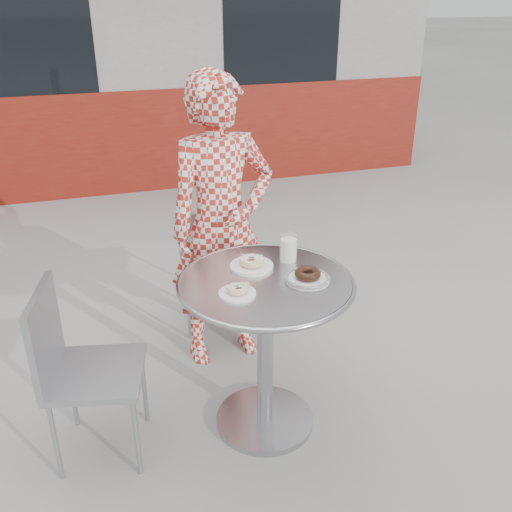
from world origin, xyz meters
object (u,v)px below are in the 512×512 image
object	(u,v)px
chair_far	(214,288)
chair_left	(98,404)
plate_far	(252,263)
seated_person	(222,225)
bistro_table	(266,318)
milk_cup	(288,249)
plate_near	(238,291)
plate_checker	(308,277)

from	to	relation	value
chair_far	chair_left	xyz separation A→B (m)	(-0.73, -0.89, 0.01)
plate_far	chair_far	bearing A→B (deg)	89.76
chair_left	seated_person	xyz separation A→B (m)	(0.72, 0.58, 0.53)
bistro_table	chair_left	xyz separation A→B (m)	(-0.75, 0.06, -0.34)
plate_far	milk_cup	distance (m)	0.18
chair_left	seated_person	bearing A→B (deg)	-38.52
plate_far	milk_cup	size ratio (longest dim) A/B	1.51
bistro_table	plate_near	size ratio (longest dim) A/B	5.07
chair_far	seated_person	bearing A→B (deg)	95.20
plate_near	plate_checker	distance (m)	0.32
bistro_table	plate_near	xyz separation A→B (m)	(-0.15, -0.08, 0.21)
seated_person	plate_checker	world-z (taller)	seated_person
seated_person	plate_checker	distance (m)	0.72
chair_left	milk_cup	distance (m)	1.09
plate_checker	milk_cup	bearing A→B (deg)	93.53
chair_left	bistro_table	bearing A→B (deg)	-81.88
chair_far	bistro_table	bearing A→B (deg)	98.88
bistro_table	chair_far	xyz separation A→B (m)	(-0.02, 0.95, -0.34)
plate_near	chair_left	bearing A→B (deg)	167.38
chair_far	plate_near	distance (m)	1.17
plate_near	bistro_table	bearing A→B (deg)	27.74
bistro_table	seated_person	size ratio (longest dim) A/B	0.50
chair_left	plate_near	distance (m)	0.82
chair_left	plate_near	bearing A→B (deg)	-90.04
plate_near	milk_cup	distance (m)	0.38
chair_left	plate_checker	xyz separation A→B (m)	(0.92, -0.11, 0.54)
bistro_table	chair_far	bearing A→B (deg)	91.09
chair_far	plate_checker	size ratio (longest dim) A/B	4.11
milk_cup	chair_far	bearing A→B (deg)	102.50
plate_checker	milk_cup	world-z (taller)	milk_cup
chair_far	plate_checker	distance (m)	1.15
bistro_table	plate_far	bearing A→B (deg)	98.77
bistro_table	chair_left	distance (m)	0.83
chair_left	milk_cup	size ratio (longest dim) A/B	6.43
milk_cup	bistro_table	bearing A→B (deg)	-135.73
milk_cup	chair_left	bearing A→B (deg)	-174.04
plate_far	plate_near	size ratio (longest dim) A/B	1.26
seated_person	plate_near	world-z (taller)	seated_person
chair_far	seated_person	world-z (taller)	seated_person
bistro_table	milk_cup	xyz separation A→B (m)	(0.16, 0.15, 0.25)
seated_person	plate_near	size ratio (longest dim) A/B	10.20
seated_person	plate_near	bearing A→B (deg)	-106.07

